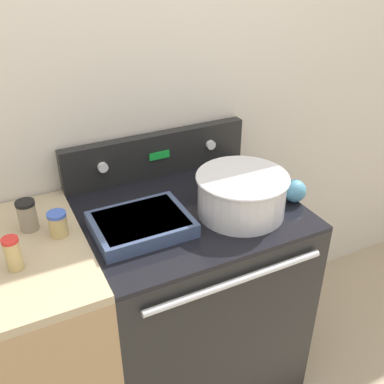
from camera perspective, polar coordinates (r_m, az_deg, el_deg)
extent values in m
cube|color=beige|center=(1.89, -5.51, 11.64)|extent=(8.00, 0.05, 2.50)
cube|color=black|center=(2.01, -0.30, -13.67)|extent=(0.81, 0.68, 0.91)
cube|color=black|center=(1.72, -0.34, -2.40)|extent=(0.81, 0.68, 0.02)
cylinder|color=silver|center=(1.51, 5.79, -11.18)|extent=(0.67, 0.02, 0.02)
cube|color=black|center=(1.92, -4.52, 4.77)|extent=(0.81, 0.05, 0.19)
cylinder|color=white|center=(1.82, -11.25, 3.08)|extent=(0.04, 0.02, 0.04)
cylinder|color=white|center=(1.98, 2.41, 6.00)|extent=(0.04, 0.02, 0.04)
cube|color=green|center=(1.89, -4.16, 4.66)|extent=(0.09, 0.01, 0.03)
cube|color=tan|center=(1.90, -20.13, -19.22)|extent=(0.54, 0.68, 0.91)
cube|color=tan|center=(1.59, -23.10, -7.91)|extent=(0.54, 0.68, 0.03)
cylinder|color=silver|center=(1.66, 6.30, -0.33)|extent=(0.32, 0.32, 0.16)
torus|color=silver|center=(1.62, 6.45, 1.90)|extent=(0.34, 0.34, 0.01)
cylinder|color=beige|center=(1.63, 6.42, 1.50)|extent=(0.30, 0.30, 0.02)
cube|color=#38476B|center=(1.59, -6.45, -4.12)|extent=(0.33, 0.26, 0.05)
cube|color=#B2894C|center=(1.58, -6.48, -3.77)|extent=(0.29, 0.23, 0.03)
cylinder|color=teal|center=(1.90, 10.19, 1.06)|extent=(0.01, 0.28, 0.01)
sphere|color=teal|center=(1.78, 12.90, 0.15)|extent=(0.09, 0.09, 0.09)
cylinder|color=tan|center=(1.60, -16.63, -4.08)|extent=(0.06, 0.06, 0.08)
cylinder|color=#3856B7|center=(1.57, -16.86, -2.75)|extent=(0.06, 0.06, 0.01)
cylinder|color=gray|center=(1.65, -20.14, -2.99)|extent=(0.06, 0.06, 0.10)
cylinder|color=black|center=(1.62, -20.48, -1.35)|extent=(0.07, 0.07, 0.01)
cylinder|color=tan|center=(1.48, -21.75, -7.47)|extent=(0.05, 0.05, 0.10)
cylinder|color=red|center=(1.45, -22.16, -5.71)|extent=(0.05, 0.05, 0.01)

